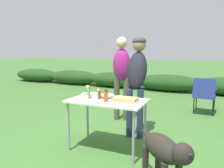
# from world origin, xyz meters

# --- Properties ---
(ground_plane) EXTENTS (60.00, 60.00, 0.00)m
(ground_plane) POSITION_xyz_m (0.00, 0.00, 0.00)
(ground_plane) COLOR #3D6B2D
(shrub_hedge) EXTENTS (14.40, 0.90, 0.59)m
(shrub_hedge) POSITION_xyz_m (0.00, 5.08, 0.29)
(shrub_hedge) COLOR #1E4219
(shrub_hedge) RESTS_ON ground
(folding_table) EXTENTS (1.10, 0.64, 0.74)m
(folding_table) POSITION_xyz_m (0.00, 0.00, 0.66)
(folding_table) COLOR silver
(folding_table) RESTS_ON ground
(food_tray) EXTENTS (0.37, 0.24, 0.06)m
(food_tray) POSITION_xyz_m (0.28, 0.01, 0.77)
(food_tray) COLOR #9E9EA3
(food_tray) RESTS_ON folding_table
(plate_stack) EXTENTS (0.24, 0.24, 0.04)m
(plate_stack) POSITION_xyz_m (-0.36, 0.12, 0.76)
(plate_stack) COLOR white
(plate_stack) RESTS_ON folding_table
(mixing_bowl) EXTENTS (0.22, 0.22, 0.06)m
(mixing_bowl) POSITION_xyz_m (-0.06, 0.14, 0.77)
(mixing_bowl) COLOR #ADBC99
(mixing_bowl) RESTS_ON folding_table
(paper_cup_stack) EXTENTS (0.08, 0.08, 0.13)m
(paper_cup_stack) POSITION_xyz_m (-0.10, -0.17, 0.81)
(paper_cup_stack) COLOR white
(paper_cup_stack) RESTS_ON folding_table
(hot_sauce_bottle) EXTENTS (0.06, 0.06, 0.18)m
(hot_sauce_bottle) POSITION_xyz_m (0.03, -0.11, 0.83)
(hot_sauce_bottle) COLOR #CC4214
(hot_sauce_bottle) RESTS_ON folding_table
(mayo_bottle) EXTENTS (0.06, 0.06, 0.19)m
(mayo_bottle) POSITION_xyz_m (-0.21, -0.24, 0.83)
(mayo_bottle) COLOR silver
(mayo_bottle) RESTS_ON folding_table
(relish_jar) EXTENTS (0.07, 0.07, 0.19)m
(relish_jar) POSITION_xyz_m (-0.29, -0.04, 0.83)
(relish_jar) COLOR olive
(relish_jar) RESTS_ON folding_table
(beer_bottle) EXTENTS (0.07, 0.07, 0.16)m
(beer_bottle) POSITION_xyz_m (-0.15, 0.02, 0.82)
(beer_bottle) COLOR brown
(beer_bottle) RESTS_ON folding_table
(standing_person_in_olive_jacket) EXTENTS (0.37, 0.49, 1.66)m
(standing_person_in_olive_jacket) POSITION_xyz_m (0.22, 0.71, 1.07)
(standing_person_in_olive_jacket) COLOR #232D4C
(standing_person_in_olive_jacket) RESTS_ON ground
(standing_person_in_navy_coat) EXTENTS (0.40, 0.31, 1.71)m
(standing_person_in_navy_coat) POSITION_xyz_m (-0.32, 1.36, 1.04)
(standing_person_in_navy_coat) COLOR #4C473D
(standing_person_in_navy_coat) RESTS_ON ground
(dog) EXTENTS (0.65, 0.69, 0.66)m
(dog) POSITION_xyz_m (0.96, -0.71, 0.45)
(dog) COLOR #28231E
(dog) RESTS_ON ground
(camp_chair_green_behind_table) EXTENTS (0.52, 0.63, 0.83)m
(camp_chair_green_behind_table) POSITION_xyz_m (1.24, 2.53, 0.47)
(camp_chair_green_behind_table) COLOR navy
(camp_chair_green_behind_table) RESTS_ON ground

